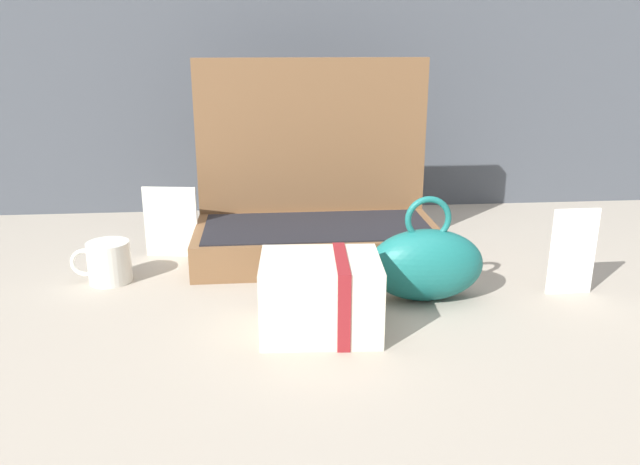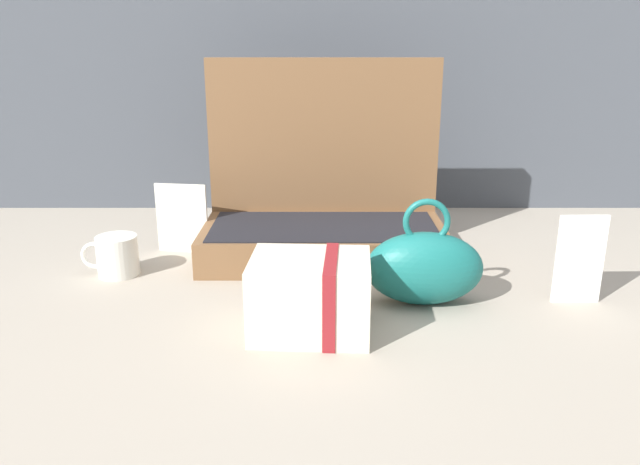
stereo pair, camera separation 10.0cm
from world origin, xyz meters
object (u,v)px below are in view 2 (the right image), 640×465
object	(u,v)px
teal_pouch_handbag	(424,267)
info_card_left	(579,259)
coffee_mug	(116,256)
poster_card_right	(181,218)
open_suitcase	(323,210)
cream_toiletry_bag	(312,295)

from	to	relation	value
teal_pouch_handbag	info_card_left	bearing A→B (deg)	0.93
coffee_mug	poster_card_right	world-z (taller)	poster_card_right
open_suitcase	info_card_left	xyz separation A→B (m)	(0.46, -0.27, -0.02)
coffee_mug	info_card_left	xyz separation A→B (m)	(0.87, -0.14, 0.04)
open_suitcase	poster_card_right	world-z (taller)	open_suitcase
info_card_left	poster_card_right	size ratio (longest dim) A/B	1.06
coffee_mug	teal_pouch_handbag	bearing A→B (deg)	-13.36
teal_pouch_handbag	cream_toiletry_bag	distance (m)	0.23
info_card_left	poster_card_right	xyz separation A→B (m)	(-0.77, 0.28, -0.00)
open_suitcase	cream_toiletry_bag	size ratio (longest dim) A/B	2.60
open_suitcase	teal_pouch_handbag	distance (m)	0.33
cream_toiletry_bag	coffee_mug	size ratio (longest dim) A/B	1.72
teal_pouch_handbag	poster_card_right	bearing A→B (deg)	150.02
coffee_mug	info_card_left	world-z (taller)	info_card_left
cream_toiletry_bag	open_suitcase	bearing A→B (deg)	86.94
info_card_left	cream_toiletry_bag	bearing A→B (deg)	-167.59
cream_toiletry_bag	poster_card_right	distance (m)	0.49
poster_card_right	cream_toiletry_bag	bearing A→B (deg)	-44.66
info_card_left	open_suitcase	bearing A→B (deg)	147.99
teal_pouch_handbag	coffee_mug	world-z (taller)	teal_pouch_handbag
open_suitcase	coffee_mug	xyz separation A→B (m)	(-0.42, -0.13, -0.06)
open_suitcase	coffee_mug	world-z (taller)	open_suitcase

